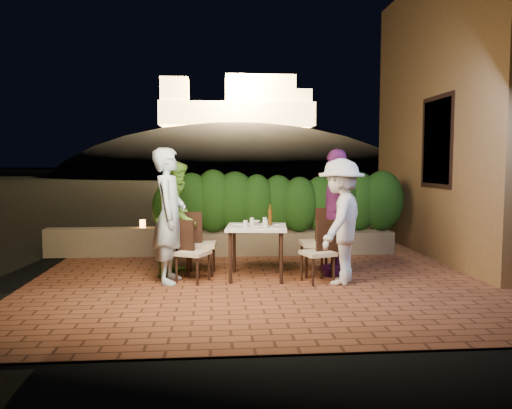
{
  "coord_description": "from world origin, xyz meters",
  "views": [
    {
      "loc": [
        -0.92,
        -6.63,
        1.64
      ],
      "look_at": [
        -0.34,
        0.48,
        1.05
      ],
      "focal_mm": 35.0,
      "sensor_mm": 36.0,
      "label": 1
    }
  ],
  "objects": [
    {
      "name": "chair_right_back",
      "position": [
        0.56,
        0.51,
        0.49
      ],
      "size": [
        0.46,
        0.46,
        0.99
      ],
      "primitive_type": null,
      "rotation": [
        0.0,
        0.0,
        3.15
      ],
      "color": "black",
      "rests_on": "ground"
    },
    {
      "name": "chair_left_back",
      "position": [
        -1.14,
        0.7,
        0.46
      ],
      "size": [
        0.46,
        0.46,
        0.93
      ],
      "primitive_type": null,
      "rotation": [
        0.0,
        0.0,
        -0.06
      ],
      "color": "black",
      "rests_on": "ground"
    },
    {
      "name": "plate_front",
      "position": [
        -0.29,
        0.08,
        0.76
      ],
      "size": [
        0.21,
        0.21,
        0.01
      ],
      "primitive_type": "cylinder",
      "color": "white",
      "rests_on": "dining_table"
    },
    {
      "name": "plate_se",
      "position": [
        -0.06,
        0.58,
        0.76
      ],
      "size": [
        0.22,
        0.22,
        0.01
      ],
      "primitive_type": "cylinder",
      "color": "white",
      "rests_on": "dining_table"
    },
    {
      "name": "chair_right_front",
      "position": [
        0.48,
        0.06,
        0.43
      ],
      "size": [
        0.5,
        0.5,
        0.86
      ],
      "primitive_type": null,
      "rotation": [
        0.0,
        0.0,
        3.46
      ],
      "color": "black",
      "rests_on": "ground"
    },
    {
      "name": "glass_se",
      "position": [
        -0.2,
        0.56,
        0.8
      ],
      "size": [
        0.06,
        0.06,
        0.11
      ],
      "primitive_type": "cylinder",
      "color": "silver",
      "rests_on": "dining_table"
    },
    {
      "name": "dining_table",
      "position": [
        -0.34,
        0.38,
        0.38
      ],
      "size": [
        0.93,
        0.93,
        0.75
      ],
      "primitive_type": null,
      "rotation": [
        0.0,
        0.0,
        -0.11
      ],
      "color": "white",
      "rests_on": "ground"
    },
    {
      "name": "fortress",
      "position": [
        2.0,
        60.0,
        10.5
      ],
      "size": [
        26.0,
        8.0,
        8.0
      ],
      "primitive_type": null,
      "color": "#FFCC7A",
      "rests_on": "hill"
    },
    {
      "name": "diner_purple",
      "position": [
        0.86,
        0.57,
        0.93
      ],
      "size": [
        0.46,
        1.09,
        1.86
      ],
      "primitive_type": "imported",
      "rotation": [
        0.0,
        0.0,
        -1.57
      ],
      "color": "#742670",
      "rests_on": "ground"
    },
    {
      "name": "plate_sw",
      "position": [
        -0.58,
        0.65,
        0.76
      ],
      "size": [
        0.2,
        0.2,
        0.01
      ],
      "primitive_type": "cylinder",
      "color": "white",
      "rests_on": "dining_table"
    },
    {
      "name": "ground",
      "position": [
        0.0,
        0.0,
        -0.02
      ],
      "size": [
        400.0,
        400.0,
        0.0
      ],
      "primitive_type": "plane",
      "color": "black",
      "rests_on": "ground"
    },
    {
      "name": "chair_left_front",
      "position": [
        -1.23,
        0.22,
        0.43
      ],
      "size": [
        0.54,
        0.54,
        0.86
      ],
      "primitive_type": null,
      "rotation": [
        0.0,
        0.0,
        -0.49
      ],
      "color": "black",
      "rests_on": "ground"
    },
    {
      "name": "hedge",
      "position": [
        0.2,
        2.3,
        0.95
      ],
      "size": [
        4.0,
        0.7,
        1.1
      ],
      "primitive_type": null,
      "color": "#194111",
      "rests_on": "planter"
    },
    {
      "name": "planter",
      "position": [
        0.2,
        2.3,
        0.2
      ],
      "size": [
        4.2,
        0.55,
        0.4
      ],
      "primitive_type": "cube",
      "color": "brown",
      "rests_on": "ground"
    },
    {
      "name": "terrace_floor",
      "position": [
        0.0,
        0.5,
        -0.07
      ],
      "size": [
        7.0,
        6.0,
        0.15
      ],
      "primitive_type": "cube",
      "color": "brown",
      "rests_on": "ground"
    },
    {
      "name": "diner_green",
      "position": [
        -1.48,
        0.78,
        0.84
      ],
      "size": [
        0.79,
        0.93,
        1.67
      ],
      "primitive_type": "imported",
      "rotation": [
        0.0,
        0.0,
        1.37
      ],
      "color": "#71BB3A",
      "rests_on": "ground"
    },
    {
      "name": "bowl",
      "position": [
        -0.33,
        0.72,
        0.77
      ],
      "size": [
        0.2,
        0.2,
        0.04
      ],
      "primitive_type": "imported",
      "rotation": [
        0.0,
        0.0,
        -0.32
      ],
      "color": "white",
      "rests_on": "dining_table"
    },
    {
      "name": "parapet",
      "position": [
        -2.8,
        2.3,
        0.25
      ],
      "size": [
        2.2,
        0.3,
        0.5
      ],
      "primitive_type": "cube",
      "color": "brown",
      "rests_on": "ground"
    },
    {
      "name": "diner_white",
      "position": [
        0.78,
        -0.02,
        0.85
      ],
      "size": [
        1.11,
        1.27,
        1.71
      ],
      "primitive_type": "imported",
      "rotation": [
        0.0,
        0.0,
        -2.11
      ],
      "color": "silver",
      "rests_on": "ground"
    },
    {
      "name": "window_frame",
      "position": [
        2.81,
        1.5,
        2.0
      ],
      "size": [
        0.06,
        1.15,
        1.55
      ],
      "primitive_type": "cube",
      "color": "black",
      "rests_on": "building_wall"
    },
    {
      "name": "glass_sw",
      "position": [
        -0.39,
        0.53,
        0.8
      ],
      "size": [
        0.06,
        0.06,
        0.11
      ],
      "primitive_type": "cylinder",
      "color": "silver",
      "rests_on": "dining_table"
    },
    {
      "name": "window_pane",
      "position": [
        2.82,
        1.5,
        2.0
      ],
      "size": [
        0.08,
        1.0,
        1.4
      ],
      "primitive_type": "cube",
      "color": "black",
      "rests_on": "building_wall"
    },
    {
      "name": "plate_centre",
      "position": [
        -0.32,
        0.38,
        0.76
      ],
      "size": [
        0.24,
        0.24,
        0.01
      ],
      "primitive_type": "cylinder",
      "color": "white",
      "rests_on": "dining_table"
    },
    {
      "name": "parapet_lamp",
      "position": [
        -2.21,
        2.3,
        0.57
      ],
      "size": [
        0.1,
        0.1,
        0.14
      ],
      "primitive_type": "cylinder",
      "color": "orange",
      "rests_on": "parapet"
    },
    {
      "name": "building_wall",
      "position": [
        3.6,
        2.0,
        2.5
      ],
      "size": [
        1.6,
        5.0,
        5.0
      ],
      "primitive_type": "cube",
      "color": "olive",
      "rests_on": "ground"
    },
    {
      "name": "diner_blue",
      "position": [
        -1.55,
        0.24,
        0.93
      ],
      "size": [
        0.5,
        0.71,
        1.85
      ],
      "primitive_type": "imported",
      "rotation": [
        0.0,
        0.0,
        1.48
      ],
      "color": "#ACCCDD",
      "rests_on": "ground"
    },
    {
      "name": "hill",
      "position": [
        2.0,
        60.0,
        -4.0
      ],
      "size": [
        52.0,
        40.0,
        22.0
      ],
      "primitive_type": "ellipsoid",
      "color": "black",
      "rests_on": "ground"
    },
    {
      "name": "glass_ne",
      "position": [
        -0.22,
        0.25,
        0.8
      ],
      "size": [
        0.06,
        0.06,
        0.11
      ],
      "primitive_type": "cylinder",
      "color": "silver",
      "rests_on": "dining_table"
    },
    {
      "name": "plate_ne",
      "position": [
        -0.09,
        0.13,
        0.76
      ],
      "size": [
        0.23,
        0.23,
        0.01
      ],
      "primitive_type": "cylinder",
      "color": "white",
      "rests_on": "dining_table"
    },
    {
      "name": "glass_nw",
      "position": [
        -0.5,
        0.25,
        0.8
      ],
      "size": [
        0.06,
        0.06,
        0.1
      ],
      "primitive_type": "cylinder",
      "color": "silver",
      "rests_on": "dining_table"
    },
    {
      "name": "plate_nw",
      "position": [
        -0.62,
        0.16,
        0.76
      ],
      "size": [
        0.2,
        0.2,
        0.01
      ],
      "primitive_type": "cylinder",
      "color": "white",
      "rests_on": "dining_table"
    },
    {
      "name": "beer_bottle",
      "position": [
        -0.14,
        0.44,
        0.9
      ],
      "size": [
        0.06,
        0.06,
        0.3
      ],
      "primitive_type": null,
      "color": "#4D2D0C",
      "rests_on": "dining_table"
    }
  ]
}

